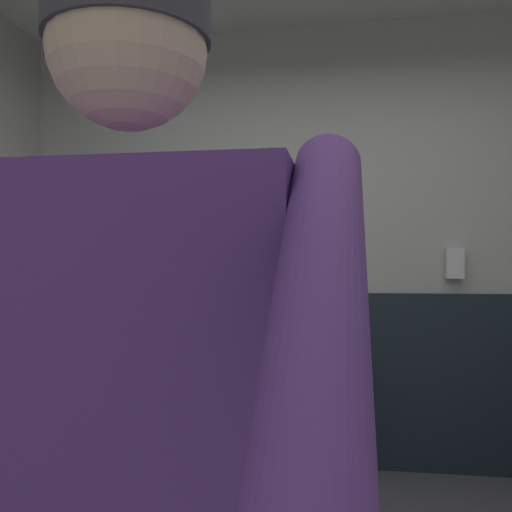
% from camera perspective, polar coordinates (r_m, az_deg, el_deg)
% --- Properties ---
extents(wall_back, '(4.43, 0.12, 2.74)m').
position_cam_1_polar(wall_back, '(3.56, 7.11, 1.24)').
color(wall_back, '#B2B2AD').
rests_on(wall_back, ground_plane).
extents(wainscot_band_back, '(3.83, 0.03, 1.06)m').
position_cam_1_polar(wainscot_band_back, '(3.55, 7.10, -12.34)').
color(wainscot_band_back, '#19232D').
rests_on(wainscot_band_back, ground_plane).
extents(urinal_solo, '(0.40, 0.34, 1.24)m').
position_cam_1_polar(urinal_solo, '(3.37, 6.23, -8.71)').
color(urinal_solo, white).
rests_on(urinal_solo, ground_plane).
extents(person, '(0.71, 0.60, 1.66)m').
position_cam_1_polar(person, '(0.86, -13.29, -16.64)').
color(person, '#2D3342').
rests_on(person, ground_plane).
extents(soap_dispenser, '(0.10, 0.07, 0.18)m').
position_cam_1_polar(soap_dispenser, '(3.51, 19.53, -0.71)').
color(soap_dispenser, silver).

